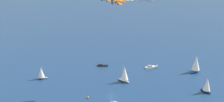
% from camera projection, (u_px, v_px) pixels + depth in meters
% --- Properties ---
extents(ground_plane, '(2000.00, 2000.00, 0.00)m').
position_uv_depth(ground_plane, '(111.00, 95.00, 149.06)').
color(ground_plane, navy).
extents(sailboat_far_port, '(8.31, 6.30, 10.62)m').
position_uv_depth(sailboat_far_port, '(124.00, 74.00, 163.93)').
color(sailboat_far_port, '#9E9993').
rests_on(sailboat_far_port, ground_plane).
extents(motorboat_far_stbd, '(4.70, 7.40, 2.11)m').
position_uv_depth(motorboat_far_stbd, '(103.00, 65.00, 189.02)').
color(motorboat_far_stbd, black).
rests_on(motorboat_far_stbd, ground_plane).
extents(motorboat_inshore, '(2.48, 8.77, 2.53)m').
position_uv_depth(motorboat_inshore, '(152.00, 67.00, 185.86)').
color(motorboat_inshore, white).
rests_on(motorboat_inshore, ground_plane).
extents(sailboat_offshore, '(6.46, 9.71, 12.07)m').
position_uv_depth(sailboat_offshore, '(196.00, 64.00, 177.66)').
color(sailboat_offshore, '#23478C').
rests_on(sailboat_offshore, ground_plane).
extents(sailboat_trailing, '(7.42, 4.67, 9.24)m').
position_uv_depth(sailboat_trailing, '(207.00, 85.00, 151.26)').
color(sailboat_trailing, black).
rests_on(sailboat_trailing, ground_plane).
extents(sailboat_ahead, '(4.07, 6.73, 8.43)m').
position_uv_depth(sailboat_ahead, '(41.00, 73.00, 168.21)').
color(sailboat_ahead, '#9E9993').
rests_on(sailboat_ahead, ground_plane).
extents(marker_buoy, '(1.10, 1.10, 2.10)m').
position_uv_depth(marker_buoy, '(88.00, 97.00, 146.15)').
color(marker_buoy, orange).
rests_on(marker_buoy, ground_plane).
extents(biplane_lead, '(7.52, 7.04, 3.76)m').
position_uv_depth(biplane_lead, '(118.00, 1.00, 127.10)').
color(biplane_lead, orange).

